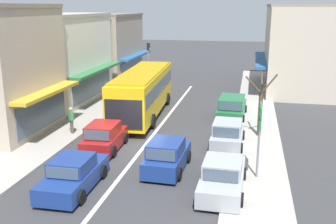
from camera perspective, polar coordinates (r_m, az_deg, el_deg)
name	(u,v)px	position (r m, az deg, el deg)	size (l,w,h in m)	color
ground_plane	(142,149)	(21.85, -3.83, -5.44)	(140.00, 140.00, 0.00)	#353538
lane_centre_line	(158,128)	(25.50, -1.39, -2.34)	(0.20, 28.00, 0.01)	silver
sidewalk_left	(74,113)	(29.52, -13.43, -0.18)	(5.20, 44.00, 0.14)	#A39E96
kerb_right	(256,124)	(26.76, 12.66, -1.74)	(2.80, 44.00, 0.12)	#A39E96
shopfront_mid_block	(53,58)	(33.69, -16.29, 7.52)	(7.70, 9.46, 7.08)	silver
shopfront_far_end	(97,48)	(42.26, -10.20, 9.20)	(8.48, 8.91, 6.89)	gray
building_right_far	(316,48)	(39.28, 20.72, 8.71)	(10.07, 12.34, 7.82)	beige
city_bus	(143,90)	(28.05, -3.65, 3.22)	(3.18, 10.98, 3.23)	yellow
sedan_adjacent_lane_trail	(73,175)	(17.56, -13.56, -8.84)	(1.94, 4.22, 1.47)	navy
hatchback_behind_bus_near	(167,156)	(18.93, -0.16, -6.43)	(1.91, 3.75, 1.54)	navy
hatchback_adjacent_lane_lead	(105,137)	(21.81, -9.20, -3.66)	(1.92, 3.76, 1.54)	maroon
parked_sedan_kerb_front	(222,177)	(17.03, 7.91, -9.32)	(1.96, 4.23, 1.47)	#9EA3A8
parked_hatchback_kerb_second	(227,135)	(22.25, 8.63, -3.26)	(1.87, 3.73, 1.54)	#9EA3A8
parked_wagon_kerb_third	(232,108)	(27.92, 9.24, 0.60)	(2.06, 4.56, 1.58)	#1E6638
traffic_light_downstreet	(148,57)	(38.81, -2.86, 8.03)	(0.33, 0.24, 4.20)	gray
directional_road_sign	(260,123)	(17.73, 13.21, -1.54)	(0.10, 1.40, 3.60)	gray
street_tree_right	(260,108)	(23.91, 13.24, 0.56)	(1.85, 1.47, 3.89)	brown
pedestrian_with_handbag_near	(71,118)	(24.54, -13.88, -0.91)	(0.59, 0.51, 1.63)	#4C4742
pedestrian_browsing_midblock	(127,84)	(34.48, -5.91, 4.04)	(0.39, 0.48, 1.63)	#4C4742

